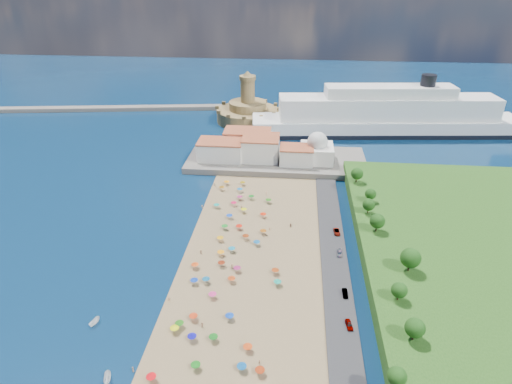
# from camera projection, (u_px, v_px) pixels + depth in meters

# --- Properties ---
(ground) EXTENTS (700.00, 700.00, 0.00)m
(ground) POSITION_uv_depth(u_px,v_px,m) (239.00, 243.00, 156.04)
(ground) COLOR #071938
(ground) RESTS_ON ground
(terrace) EXTENTS (90.00, 36.00, 3.00)m
(terrace) POSITION_uv_depth(u_px,v_px,m) (276.00, 160.00, 218.77)
(terrace) COLOR #59544C
(terrace) RESTS_ON ground
(jetty) EXTENTS (18.00, 70.00, 2.40)m
(jetty) POSITION_uv_depth(u_px,v_px,m) (242.00, 136.00, 251.56)
(jetty) COLOR #59544C
(jetty) RESTS_ON ground
(breakwater) EXTENTS (199.03, 34.77, 2.60)m
(breakwater) POSITION_uv_depth(u_px,v_px,m) (111.00, 108.00, 299.31)
(breakwater) COLOR #59544C
(breakwater) RESTS_ON ground
(waterfront_buildings) EXTENTS (57.00, 29.00, 11.00)m
(waterfront_buildings) POSITION_uv_depth(u_px,v_px,m) (251.00, 147.00, 217.45)
(waterfront_buildings) COLOR silver
(waterfront_buildings) RESTS_ON terrace
(domed_building) EXTENTS (16.00, 16.00, 15.00)m
(domed_building) POSITION_uv_depth(u_px,v_px,m) (317.00, 150.00, 211.85)
(domed_building) COLOR silver
(domed_building) RESTS_ON terrace
(fortress) EXTENTS (40.00, 40.00, 32.40)m
(fortress) POSITION_uv_depth(u_px,v_px,m) (248.00, 111.00, 275.41)
(fortress) COLOR olive
(fortress) RESTS_ON ground
(cruise_ship) EXTENTS (161.61, 39.56, 34.99)m
(cruise_ship) POSITION_uv_depth(u_px,v_px,m) (386.00, 116.00, 254.13)
(cruise_ship) COLOR black
(cruise_ship) RESTS_ON ground
(beach_parasols) EXTENTS (31.11, 114.00, 2.20)m
(beach_parasols) POSITION_uv_depth(u_px,v_px,m) (229.00, 256.00, 145.19)
(beach_parasols) COLOR gray
(beach_parasols) RESTS_ON beach
(beachgoers) EXTENTS (38.47, 103.19, 1.88)m
(beachgoers) POSITION_uv_depth(u_px,v_px,m) (234.00, 242.00, 154.53)
(beachgoers) COLOR tan
(beachgoers) RESTS_ON beach
(moored_boats) EXTENTS (13.79, 22.13, 1.68)m
(moored_boats) POSITION_uv_depth(u_px,v_px,m) (101.00, 351.00, 110.92)
(moored_boats) COLOR white
(moored_boats) RESTS_ON ground
(parked_cars) EXTENTS (2.47, 51.81, 1.40)m
(parked_cars) POSITION_uv_depth(u_px,v_px,m) (342.00, 267.00, 141.12)
(parked_cars) COLOR gray
(parked_cars) RESTS_ON promenade
(hillside_trees) EXTENTS (17.27, 108.19, 7.95)m
(hillside_trees) POSITION_uv_depth(u_px,v_px,m) (385.00, 239.00, 140.29)
(hillside_trees) COLOR #382314
(hillside_trees) RESTS_ON hillside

